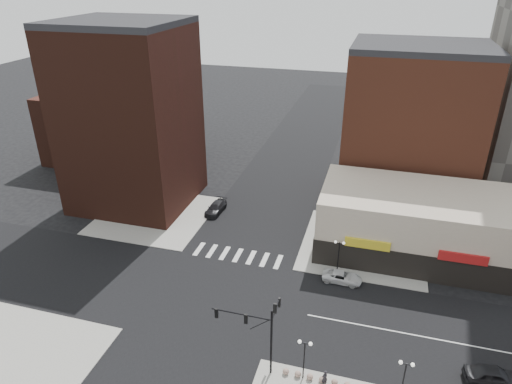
% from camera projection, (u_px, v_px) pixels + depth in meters
% --- Properties ---
extents(ground, '(240.00, 240.00, 0.00)m').
position_uv_depth(ground, '(215.00, 297.00, 48.77)').
color(ground, black).
rests_on(ground, ground).
extents(road_ew, '(200.00, 14.00, 0.02)m').
position_uv_depth(road_ew, '(215.00, 297.00, 48.77)').
color(road_ew, black).
rests_on(road_ew, ground).
extents(road_ns, '(14.00, 200.00, 0.02)m').
position_uv_depth(road_ns, '(215.00, 297.00, 48.77)').
color(road_ns, black).
rests_on(road_ns, ground).
extents(sidewalk_nw, '(15.00, 15.00, 0.12)m').
position_uv_depth(sidewalk_nw, '(155.00, 215.00, 64.78)').
color(sidewalk_nw, gray).
rests_on(sidewalk_nw, ground).
extents(sidewalk_ne, '(15.00, 15.00, 0.12)m').
position_uv_depth(sidewalk_ne, '(363.00, 246.00, 57.70)').
color(sidewalk_ne, gray).
rests_on(sidewalk_ne, ground).
extents(sidewalk_sw, '(15.00, 15.00, 0.12)m').
position_uv_depth(sidewalk_sw, '(1.00, 371.00, 39.80)').
color(sidewalk_sw, gray).
rests_on(sidewalk_sw, ground).
extents(building_nw, '(16.00, 15.00, 25.00)m').
position_uv_depth(building_nw, '(130.00, 120.00, 63.79)').
color(building_nw, '#391A12').
rests_on(building_nw, ground).
extents(building_nw_low, '(20.00, 18.00, 12.00)m').
position_uv_depth(building_nw_low, '(114.00, 124.00, 83.22)').
color(building_nw_low, '#391A12').
rests_on(building_nw_low, ground).
extents(building_ne_midrise, '(18.00, 15.00, 22.00)m').
position_uv_depth(building_ne_midrise, '(411.00, 130.00, 64.65)').
color(building_ne_midrise, brown).
rests_on(building_ne_midrise, ground).
extents(building_ne_row, '(24.20, 12.20, 8.00)m').
position_uv_depth(building_ne_row, '(421.00, 229.00, 55.10)').
color(building_ne_row, beige).
rests_on(building_ne_row, ground).
extents(traffic_signal, '(5.59, 3.09, 7.77)m').
position_uv_depth(traffic_signal, '(261.00, 325.00, 38.05)').
color(traffic_signal, black).
rests_on(traffic_signal, ground).
extents(street_lamp_se_a, '(1.22, 0.32, 4.16)m').
position_uv_depth(street_lamp_se_a, '(305.00, 350.00, 37.73)').
color(street_lamp_se_a, black).
rests_on(street_lamp_se_a, sidewalk_se).
extents(street_lamp_se_b, '(1.22, 0.32, 4.16)m').
position_uv_depth(street_lamp_se_b, '(405.00, 371.00, 35.77)').
color(street_lamp_se_b, black).
rests_on(street_lamp_se_b, sidewalk_se).
extents(street_lamp_ne, '(1.22, 0.32, 4.16)m').
position_uv_depth(street_lamp_ne, '(339.00, 249.00, 51.27)').
color(street_lamp_ne, black).
rests_on(street_lamp_ne, sidewalk_ne).
extents(bollard_row, '(5.80, 0.55, 0.55)m').
position_uv_depth(bollard_row, '(316.00, 378.00, 38.74)').
color(bollard_row, '#A2806F').
rests_on(bollard_row, sidewalk_se).
extents(white_suv, '(4.45, 2.15, 1.22)m').
position_uv_depth(white_suv, '(342.00, 277.00, 50.99)').
color(white_suv, silver).
rests_on(white_suv, ground).
extents(dark_sedan_east, '(4.98, 2.50, 1.63)m').
position_uv_depth(dark_sedan_east, '(494.00, 376.00, 38.44)').
color(dark_sedan_east, black).
rests_on(dark_sedan_east, ground).
extents(dark_sedan_north, '(2.26, 4.93, 1.40)m').
position_uv_depth(dark_sedan_north, '(216.00, 208.00, 65.38)').
color(dark_sedan_north, black).
rests_on(dark_sedan_north, ground).
extents(pedestrian, '(0.68, 0.68, 1.60)m').
position_uv_depth(pedestrian, '(325.00, 378.00, 38.12)').
color(pedestrian, black).
rests_on(pedestrian, sidewalk_se).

